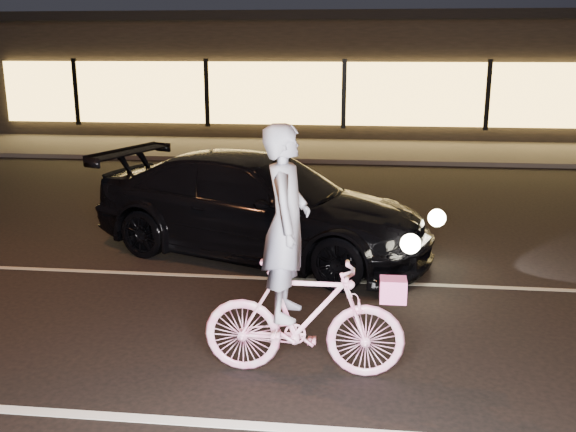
# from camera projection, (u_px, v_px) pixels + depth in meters

# --- Properties ---
(ground) EXTENTS (90.00, 90.00, 0.00)m
(ground) POSITION_uv_depth(u_px,v_px,m) (299.00, 347.00, 6.75)
(ground) COLOR black
(ground) RESTS_ON ground
(lane_stripe_near) EXTENTS (60.00, 0.12, 0.01)m
(lane_stripe_near) POSITION_uv_depth(u_px,v_px,m) (281.00, 428.00, 5.31)
(lane_stripe_near) COLOR silver
(lane_stripe_near) RESTS_ON ground
(lane_stripe_far) EXTENTS (60.00, 0.10, 0.01)m
(lane_stripe_far) POSITION_uv_depth(u_px,v_px,m) (313.00, 280.00, 8.67)
(lane_stripe_far) COLOR gray
(lane_stripe_far) RESTS_ON ground
(sidewalk) EXTENTS (30.00, 4.00, 0.12)m
(sidewalk) POSITION_uv_depth(u_px,v_px,m) (341.00, 150.00, 19.22)
(sidewalk) COLOR #383533
(sidewalk) RESTS_ON ground
(storefront) EXTENTS (25.40, 8.42, 4.20)m
(storefront) POSITION_uv_depth(u_px,v_px,m) (347.00, 72.00, 24.42)
(storefront) COLOR black
(storefront) RESTS_ON ground
(cyclist) EXTENTS (1.92, 0.66, 2.41)m
(cyclist) POSITION_uv_depth(u_px,v_px,m) (299.00, 290.00, 5.98)
(cyclist) COLOR #FF47A1
(cyclist) RESTS_ON ground
(sedan) EXTENTS (5.61, 3.73, 1.51)m
(sedan) POSITION_uv_depth(u_px,v_px,m) (260.00, 206.00, 9.60)
(sedan) COLOR black
(sedan) RESTS_ON ground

